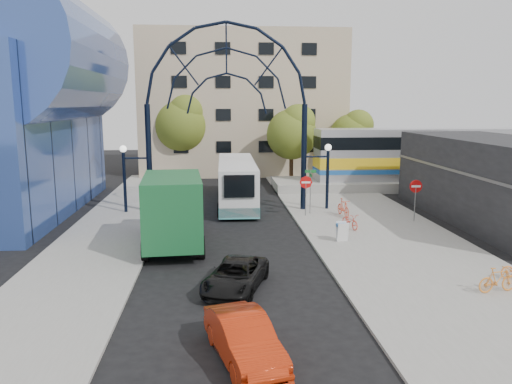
{
  "coord_description": "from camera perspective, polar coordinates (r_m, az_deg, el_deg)",
  "views": [
    {
      "loc": [
        -0.71,
        -18.14,
        7.02
      ],
      "look_at": [
        1.22,
        6.0,
        2.72
      ],
      "focal_mm": 35.0,
      "sensor_mm": 36.0,
      "label": 1
    }
  ],
  "objects": [
    {
      "name": "ground",
      "position": [
        19.46,
        -2.21,
        -11.09
      ],
      "size": [
        120.0,
        120.0,
        0.0
      ],
      "primitive_type": "plane",
      "color": "black",
      "rests_on": "ground"
    },
    {
      "name": "sidewalk_east",
      "position": [
        24.78,
        16.33,
        -6.66
      ],
      "size": [
        8.0,
        56.0,
        0.12
      ],
      "primitive_type": "cube",
      "color": "gray",
      "rests_on": "ground"
    },
    {
      "name": "plaza_west",
      "position": [
        25.78,
        -17.46,
        -6.08
      ],
      "size": [
        5.0,
        50.0,
        0.12
      ],
      "primitive_type": "cube",
      "color": "gray",
      "rests_on": "ground"
    },
    {
      "name": "gateway_arch",
      "position": [
        32.18,
        -3.38,
        12.78
      ],
      "size": [
        13.64,
        0.44,
        12.1
      ],
      "color": "black",
      "rests_on": "ground"
    },
    {
      "name": "stop_sign",
      "position": [
        31.04,
        5.72,
        0.69
      ],
      "size": [
        0.8,
        0.07,
        2.5
      ],
      "color": "slate",
      "rests_on": "sidewalk_east"
    },
    {
      "name": "do_not_enter_sign",
      "position": [
        30.89,
        17.78,
        0.18
      ],
      "size": [
        0.76,
        0.07,
        2.48
      ],
      "color": "slate",
      "rests_on": "sidewalk_east"
    },
    {
      "name": "street_name_sign",
      "position": [
        31.68,
        6.25,
        1.12
      ],
      "size": [
        0.7,
        0.7,
        2.8
      ],
      "color": "slate",
      "rests_on": "sidewalk_east"
    },
    {
      "name": "sandwich_board",
      "position": [
        25.7,
        9.82,
        -4.22
      ],
      "size": [
        0.55,
        0.61,
        0.99
      ],
      "color": "white",
      "rests_on": "sidewalk_east"
    },
    {
      "name": "commercial_block_east",
      "position": [
        33.03,
        25.88,
        1.18
      ],
      "size": [
        6.0,
        16.0,
        5.0
      ],
      "primitive_type": "cube",
      "color": "black",
      "rests_on": "ground"
    },
    {
      "name": "apartment_block",
      "position": [
        53.18,
        -1.67,
        10.04
      ],
      "size": [
        20.0,
        12.1,
        14.0
      ],
      "color": "tan",
      "rests_on": "ground"
    },
    {
      "name": "train_platform",
      "position": [
        45.65,
        22.48,
        0.95
      ],
      "size": [
        32.0,
        5.0,
        0.8
      ],
      "primitive_type": "cube",
      "color": "gray",
      "rests_on": "ground"
    },
    {
      "name": "train_car",
      "position": [
        45.35,
        22.69,
        4.07
      ],
      "size": [
        25.1,
        3.05,
        4.2
      ],
      "color": "#B7B7BC",
      "rests_on": "train_platform"
    },
    {
      "name": "tree_north_a",
      "position": [
        44.65,
        4.28,
        6.93
      ],
      "size": [
        4.48,
        4.48,
        7.0
      ],
      "color": "#382314",
      "rests_on": "ground"
    },
    {
      "name": "tree_north_b",
      "position": [
        48.2,
        -8.41,
        7.87
      ],
      "size": [
        5.12,
        5.12,
        8.0
      ],
      "color": "#382314",
      "rests_on": "ground"
    },
    {
      "name": "tree_north_c",
      "position": [
        47.9,
        11.06,
        6.59
      ],
      "size": [
        4.16,
        4.16,
        6.5
      ],
      "color": "#382314",
      "rests_on": "ground"
    },
    {
      "name": "city_bus",
      "position": [
        35.1,
        -2.22,
        1.19
      ],
      "size": [
        2.78,
        11.27,
        3.08
      ],
      "rotation": [
        0.0,
        0.0,
        -0.01
      ],
      "color": "white",
      "rests_on": "ground"
    },
    {
      "name": "green_truck",
      "position": [
        24.99,
        -9.45,
        -2.07
      ],
      "size": [
        3.21,
        7.41,
        3.65
      ],
      "rotation": [
        0.0,
        0.0,
        0.07
      ],
      "color": "black",
      "rests_on": "ground"
    },
    {
      "name": "black_suv",
      "position": [
        19.27,
        -2.35,
        -9.52
      ],
      "size": [
        3.05,
        4.44,
        1.13
      ],
      "primitive_type": "imported",
      "rotation": [
        0.0,
        0.0,
        -0.32
      ],
      "color": "black",
      "rests_on": "ground"
    },
    {
      "name": "red_sedan",
      "position": [
        14.32,
        -1.38,
        -16.38
      ],
      "size": [
        2.33,
        4.11,
        1.28
      ],
      "primitive_type": "imported",
      "rotation": [
        0.0,
        0.0,
        0.27
      ],
      "color": "#B3260B",
      "rests_on": "ground"
    },
    {
      "name": "bike_near_a",
      "position": [
        28.49,
        10.7,
        -3.26
      ],
      "size": [
        0.97,
        1.7,
        0.84
      ],
      "primitive_type": "imported",
      "rotation": [
        0.0,
        0.0,
        0.27
      ],
      "color": "#EF432F",
      "rests_on": "sidewalk_east"
    },
    {
      "name": "bike_near_b",
      "position": [
        31.43,
        9.94,
        -1.76
      ],
      "size": [
        0.75,
        1.85,
        1.08
      ],
      "primitive_type": "imported",
      "rotation": [
        0.0,
        0.0,
        0.14
      ],
      "color": "#E74B2E",
      "rests_on": "sidewalk_east"
    },
    {
      "name": "bike_far_b",
      "position": [
        20.74,
        25.92,
        -9.0
      ],
      "size": [
        1.66,
        0.69,
        0.97
      ],
      "primitive_type": "imported",
      "rotation": [
        0.0,
        0.0,
        1.72
      ],
      "color": "orange",
      "rests_on": "sidewalk_east"
    }
  ]
}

